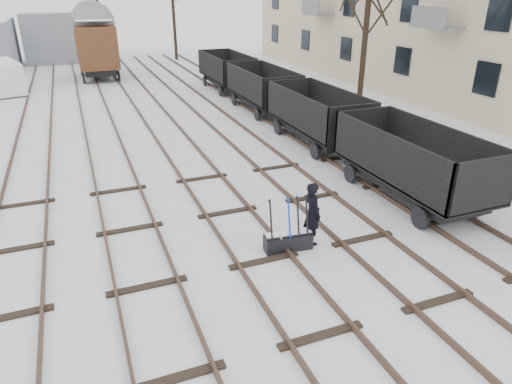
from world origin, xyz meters
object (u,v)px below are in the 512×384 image
at_px(worker, 312,213).
at_px(ground_frame, 288,240).
at_px(box_van_wagon, 96,44).
at_px(freight_wagon_a, 410,173).
at_px(panel_van, 2,77).

bearing_deg(worker, ground_frame, 94.45).
distance_m(ground_frame, box_van_wagon, 28.74).
bearing_deg(ground_frame, worker, 13.59).
distance_m(worker, box_van_wagon, 28.68).
distance_m(freight_wagon_a, box_van_wagon, 28.18).
xyz_separation_m(worker, box_van_wagon, (-3.45, 28.43, 1.65)).
relative_size(ground_frame, freight_wagon_a, 0.25).
bearing_deg(ground_frame, panel_van, 115.81).
bearing_deg(worker, box_van_wagon, 3.77).
xyz_separation_m(worker, panel_van, (-9.83, 25.12, 0.17)).
distance_m(box_van_wagon, panel_van, 7.34).
bearing_deg(freight_wagon_a, box_van_wagon, 106.22).
bearing_deg(panel_van, box_van_wagon, 12.49).
xyz_separation_m(freight_wagon_a, box_van_wagon, (-7.86, 27.01, 1.63)).
height_order(ground_frame, box_van_wagon, box_van_wagon).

